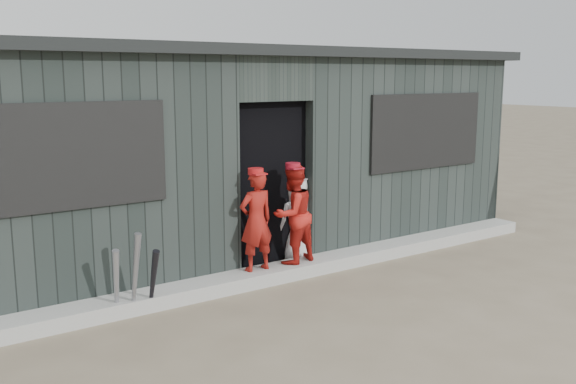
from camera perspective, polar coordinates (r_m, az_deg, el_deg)
ground at (r=6.13m, az=9.90°, el=-11.75°), size 80.00×80.00×0.00m
curb at (r=7.42m, az=-0.09°, el=-7.02°), size 8.00×0.36×0.15m
bat_left at (r=6.31m, az=-15.01°, el=-7.86°), size 0.13×0.27×0.71m
bat_mid at (r=6.31m, az=-13.43°, el=-7.16°), size 0.10×0.24×0.85m
bat_right at (r=6.37m, az=-11.91°, el=-7.74°), size 0.09×0.31×0.68m
player_red_left at (r=7.07m, az=-2.85°, el=-2.58°), size 0.41×0.27×1.12m
player_red_right at (r=7.35m, az=0.43°, el=-1.98°), size 0.62×0.53×1.14m
player_grey_back at (r=7.77m, az=0.75°, el=-2.58°), size 0.57×0.41×1.10m
dugout at (r=8.58m, az=-6.55°, el=3.56°), size 8.30×3.30×2.62m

